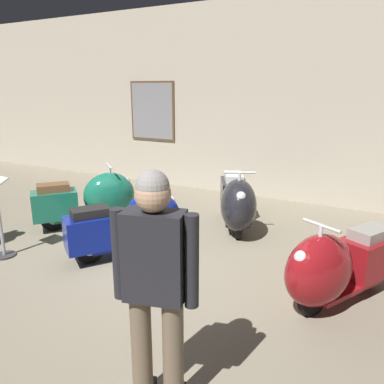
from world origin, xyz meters
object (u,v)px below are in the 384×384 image
(scooter_2, at_px, (237,202))
(info_stanchion, at_px, (0,225))
(scooter_1, at_px, (135,223))
(scooter_3, at_px, (335,267))
(scooter_0, at_px, (93,199))
(visitor_1, at_px, (155,278))

(scooter_2, distance_m, info_stanchion, 3.36)
(scooter_1, xyz_separation_m, scooter_3, (2.57, -0.08, -0.00))
(scooter_3, distance_m, info_stanchion, 4.15)
(scooter_0, xyz_separation_m, scooter_3, (3.82, -0.66, -0.01))
(scooter_1, xyz_separation_m, visitor_1, (1.68, -2.01, 0.56))
(scooter_1, relative_size, info_stanchion, 1.42)
(scooter_2, bearing_deg, scooter_3, 20.69)
(scooter_1, height_order, scooter_2, scooter_2)
(scooter_1, bearing_deg, visitor_1, -105.69)
(scooter_0, xyz_separation_m, info_stanchion, (-0.24, -1.50, 0.00))
(scooter_2, height_order, info_stanchion, info_stanchion)
(scooter_1, distance_m, visitor_1, 2.68)
(scooter_0, relative_size, scooter_3, 0.96)
(scooter_2, height_order, visitor_1, visitor_1)
(scooter_1, height_order, scooter_3, same)
(visitor_1, bearing_deg, scooter_0, 33.66)
(scooter_0, height_order, scooter_2, scooter_2)
(visitor_1, bearing_deg, scooter_1, 24.96)
(scooter_2, xyz_separation_m, info_stanchion, (-2.38, -2.37, -0.01))
(scooter_3, xyz_separation_m, visitor_1, (-0.89, -1.93, 0.56))
(info_stanchion, bearing_deg, scooter_2, 44.87)
(scooter_0, relative_size, scooter_1, 0.99)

